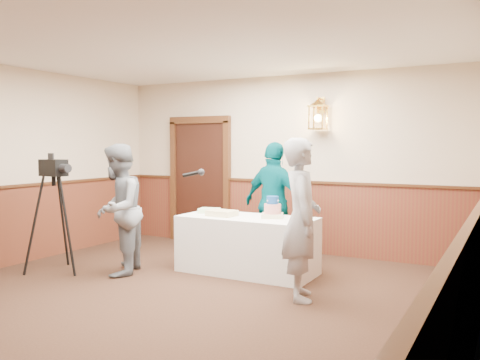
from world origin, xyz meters
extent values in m
plane|color=black|center=(0.00, 0.00, 0.00)|extent=(7.00, 7.00, 0.00)
cube|color=beige|center=(0.00, 3.50, 1.40)|extent=(6.00, 0.02, 2.80)
cube|color=beige|center=(3.00, 0.00, 1.40)|extent=(0.02, 7.00, 2.80)
cube|color=white|center=(0.00, 0.00, 2.80)|extent=(6.00, 7.00, 0.02)
cube|color=maroon|center=(0.00, 3.48, 0.55)|extent=(5.98, 0.04, 1.10)
cube|color=maroon|center=(2.98, 0.00, 0.55)|extent=(0.04, 6.98, 1.10)
cube|color=#452512|center=(0.00, 3.46, 1.12)|extent=(5.98, 0.07, 0.04)
cube|color=black|center=(-1.60, 3.45, 1.05)|extent=(1.00, 0.06, 2.10)
cube|color=white|center=(0.14, 1.90, 0.38)|extent=(1.80, 0.80, 0.75)
cube|color=beige|center=(0.47, 1.98, 0.78)|extent=(0.36, 0.36, 0.05)
cylinder|color=#B5130D|center=(0.47, 1.98, 0.87)|extent=(0.22, 0.22, 0.13)
cylinder|color=#174790|center=(0.47, 1.98, 0.98)|extent=(0.16, 0.16, 0.10)
cube|color=#E4CF88|center=(-0.20, 1.81, 0.79)|extent=(0.38, 0.29, 0.07)
cube|color=#B0DC9B|center=(-0.51, 1.99, 0.78)|extent=(0.32, 0.28, 0.06)
imported|color=slate|center=(-1.30, 1.01, 0.86)|extent=(0.93, 1.03, 1.72)
cylinder|color=black|center=(-0.34, 1.31, 1.33)|extent=(0.23, 0.10, 0.09)
sphere|color=black|center=(-0.22, 1.34, 1.36)|extent=(0.08, 0.08, 0.08)
imported|color=gray|center=(1.20, 1.17, 0.89)|extent=(0.67, 0.77, 1.78)
imported|color=#004E56|center=(0.24, 2.55, 0.87)|extent=(1.09, 0.65, 1.74)
cube|color=black|center=(-2.13, 0.71, 1.40)|extent=(0.39, 0.24, 0.22)
cylinder|color=black|center=(-1.89, 0.68, 1.40)|extent=(0.16, 0.12, 0.11)
camera|label=1|loc=(3.24, -4.00, 1.70)|focal=38.00mm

